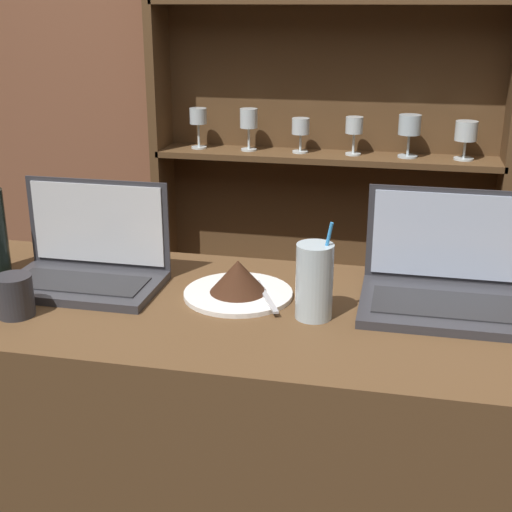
{
  "coord_description": "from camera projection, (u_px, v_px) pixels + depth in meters",
  "views": [
    {
      "loc": [
        0.26,
        -1.01,
        1.56
      ],
      "look_at": [
        -0.03,
        0.31,
        1.07
      ],
      "focal_mm": 50.0,
      "sensor_mm": 36.0,
      "label": 1
    }
  ],
  "objects": [
    {
      "name": "coffee_cup",
      "position": [
        15.0,
        296.0,
        1.39
      ],
      "size": [
        0.07,
        0.07,
        0.08
      ],
      "color": "#2D2D33",
      "rests_on": "bar_counter"
    },
    {
      "name": "cake_plate",
      "position": [
        238.0,
        282.0,
        1.49
      ],
      "size": [
        0.23,
        0.23,
        0.08
      ],
      "color": "white",
      "rests_on": "bar_counter"
    },
    {
      "name": "back_wall",
      "position": [
        335.0,
        66.0,
        2.37
      ],
      "size": [
        7.0,
        0.06,
        2.7
      ],
      "color": "brown",
      "rests_on": "ground_plane"
    },
    {
      "name": "back_shelf",
      "position": [
        331.0,
        172.0,
        2.41
      ],
      "size": [
        1.17,
        0.18,
        1.94
      ],
      "color": "brown",
      "rests_on": "ground_plane"
    },
    {
      "name": "laptop_far",
      "position": [
        446.0,
        282.0,
        1.45
      ],
      "size": [
        0.34,
        0.25,
        0.22
      ],
      "color": "#333338",
      "rests_on": "bar_counter"
    },
    {
      "name": "water_glass",
      "position": [
        314.0,
        281.0,
        1.37
      ],
      "size": [
        0.07,
        0.07,
        0.2
      ],
      "color": "silver",
      "rests_on": "bar_counter"
    },
    {
      "name": "laptop_near",
      "position": [
        88.0,
        262.0,
        1.55
      ],
      "size": [
        0.33,
        0.2,
        0.22
      ],
      "color": "#333338",
      "rests_on": "bar_counter"
    },
    {
      "name": "bar_counter",
      "position": [
        265.0,
        505.0,
        1.6
      ],
      "size": [
        1.75,
        0.57,
        0.97
      ],
      "color": "brown",
      "rests_on": "ground_plane"
    }
  ]
}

